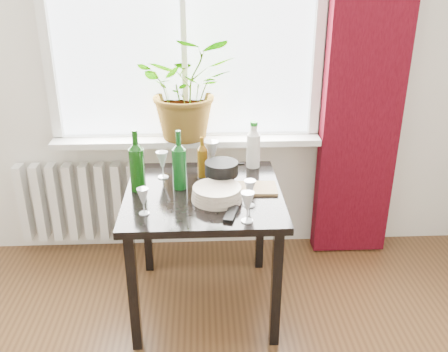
{
  "coord_description": "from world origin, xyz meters",
  "views": [
    {
      "loc": [
        0.1,
        -0.91,
        1.92
      ],
      "look_at": [
        0.21,
        1.55,
        0.83
      ],
      "focal_mm": 40.0,
      "sensor_mm": 36.0,
      "label": 1
    }
  ],
  "objects_px": {
    "wineglass_far_right": "(250,193)",
    "tv_remote": "(231,214)",
    "wineglass_front_right": "(247,207)",
    "cutting_board": "(252,188)",
    "wine_bottle_left": "(137,160)",
    "wineglass_front_left": "(143,201)",
    "cleaning_bottle": "(253,144)",
    "wineglass_back_left": "(163,165)",
    "fondue_pot": "(222,174)",
    "wineglass_back_center": "(212,157)",
    "bottle_amber": "(202,157)",
    "wine_bottle_right": "(179,159)",
    "table": "(204,207)",
    "radiator": "(79,202)",
    "plate_stack": "(217,193)",
    "potted_plant": "(188,88)"
  },
  "relations": [
    {
      "from": "table",
      "to": "bottle_amber",
      "type": "bearing_deg",
      "value": 90.4
    },
    {
      "from": "table",
      "to": "wineglass_far_right",
      "type": "distance_m",
      "value": 0.34
    },
    {
      "from": "wineglass_far_right",
      "to": "wineglass_front_left",
      "type": "relative_size",
      "value": 1.03
    },
    {
      "from": "wine_bottle_right",
      "to": "wineglass_front_left",
      "type": "height_order",
      "value": "wine_bottle_right"
    },
    {
      "from": "table",
      "to": "cutting_board",
      "type": "xyz_separation_m",
      "value": [
        0.27,
        0.01,
        0.1
      ]
    },
    {
      "from": "wine_bottle_right",
      "to": "wineglass_back_left",
      "type": "xyz_separation_m",
      "value": [
        -0.1,
        0.14,
        -0.09
      ]
    },
    {
      "from": "wineglass_front_left",
      "to": "wine_bottle_left",
      "type": "bearing_deg",
      "value": 101.55
    },
    {
      "from": "bottle_amber",
      "to": "wineglass_far_right",
      "type": "bearing_deg",
      "value": -58.88
    },
    {
      "from": "radiator",
      "to": "cleaning_bottle",
      "type": "bearing_deg",
      "value": -14.0
    },
    {
      "from": "wineglass_far_right",
      "to": "tv_remote",
      "type": "relative_size",
      "value": 0.91
    },
    {
      "from": "wine_bottle_right",
      "to": "fondue_pot",
      "type": "xyz_separation_m",
      "value": [
        0.23,
        0.01,
        -0.1
      ]
    },
    {
      "from": "wine_bottle_left",
      "to": "bottle_amber",
      "type": "distance_m",
      "value": 0.4
    },
    {
      "from": "wineglass_back_center",
      "to": "cutting_board",
      "type": "bearing_deg",
      "value": -48.65
    },
    {
      "from": "wineglass_far_right",
      "to": "cutting_board",
      "type": "relative_size",
      "value": 0.55
    },
    {
      "from": "wineglass_front_right",
      "to": "cutting_board",
      "type": "distance_m",
      "value": 0.37
    },
    {
      "from": "wineglass_front_right",
      "to": "table",
      "type": "bearing_deg",
      "value": 121.28
    },
    {
      "from": "cleaning_bottle",
      "to": "fondue_pot",
      "type": "bearing_deg",
      "value": -126.74
    },
    {
      "from": "wine_bottle_left",
      "to": "wineglass_back_left",
      "type": "xyz_separation_m",
      "value": [
        0.12,
        0.16,
        -0.09
      ]
    },
    {
      "from": "wineglass_back_center",
      "to": "wineglass_front_right",
      "type": "bearing_deg",
      "value": -75.48
    },
    {
      "from": "table",
      "to": "cutting_board",
      "type": "distance_m",
      "value": 0.29
    },
    {
      "from": "fondue_pot",
      "to": "tv_remote",
      "type": "xyz_separation_m",
      "value": [
        0.03,
        -0.35,
        -0.06
      ]
    },
    {
      "from": "bottle_amber",
      "to": "fondue_pot",
      "type": "distance_m",
      "value": 0.18
    },
    {
      "from": "wine_bottle_left",
      "to": "cutting_board",
      "type": "distance_m",
      "value": 0.65
    },
    {
      "from": "potted_plant",
      "to": "cutting_board",
      "type": "relative_size",
      "value": 2.41
    },
    {
      "from": "fondue_pot",
      "to": "cleaning_bottle",
      "type": "bearing_deg",
      "value": 73.56
    },
    {
      "from": "wine_bottle_left",
      "to": "fondue_pot",
      "type": "bearing_deg",
      "value": 3.14
    },
    {
      "from": "wineglass_front_right",
      "to": "wineglass_front_left",
      "type": "xyz_separation_m",
      "value": [
        -0.51,
        0.1,
        -0.01
      ]
    },
    {
      "from": "radiator",
      "to": "table",
      "type": "bearing_deg",
      "value": -36.54
    },
    {
      "from": "radiator",
      "to": "bottle_amber",
      "type": "distance_m",
      "value": 1.06
    },
    {
      "from": "wineglass_back_left",
      "to": "fondue_pot",
      "type": "relative_size",
      "value": 0.77
    },
    {
      "from": "bottle_amber",
      "to": "wine_bottle_left",
      "type": "bearing_deg",
      "value": -154.63
    },
    {
      "from": "wineglass_back_center",
      "to": "wineglass_back_left",
      "type": "relative_size",
      "value": 1.24
    },
    {
      "from": "bottle_amber",
      "to": "wineglass_front_right",
      "type": "bearing_deg",
      "value": -69.26
    },
    {
      "from": "fondue_pot",
      "to": "tv_remote",
      "type": "height_order",
      "value": "fondue_pot"
    },
    {
      "from": "fondue_pot",
      "to": "potted_plant",
      "type": "bearing_deg",
      "value": 129.79
    },
    {
      "from": "potted_plant",
      "to": "bottle_amber",
      "type": "xyz_separation_m",
      "value": [
        0.08,
        -0.39,
        -0.31
      ]
    },
    {
      "from": "wineglass_front_right",
      "to": "tv_remote",
      "type": "relative_size",
      "value": 0.98
    },
    {
      "from": "wineglass_back_left",
      "to": "plate_stack",
      "type": "relative_size",
      "value": 0.6
    },
    {
      "from": "cutting_board",
      "to": "wineglass_back_left",
      "type": "bearing_deg",
      "value": 159.46
    },
    {
      "from": "cleaning_bottle",
      "to": "wineglass_front_right",
      "type": "distance_m",
      "value": 0.7
    },
    {
      "from": "wineglass_front_right",
      "to": "wineglass_front_left",
      "type": "height_order",
      "value": "wineglass_front_right"
    },
    {
      "from": "tv_remote",
      "to": "cleaning_bottle",
      "type": "bearing_deg",
      "value": 89.43
    },
    {
      "from": "wine_bottle_left",
      "to": "fondue_pot",
      "type": "height_order",
      "value": "wine_bottle_left"
    },
    {
      "from": "table",
      "to": "wineglass_back_left",
      "type": "height_order",
      "value": "wineglass_back_left"
    },
    {
      "from": "wine_bottle_left",
      "to": "bottle_amber",
      "type": "height_order",
      "value": "wine_bottle_left"
    },
    {
      "from": "cutting_board",
      "to": "wineglass_back_center",
      "type": "bearing_deg",
      "value": 131.35
    },
    {
      "from": "wineglass_front_right",
      "to": "wineglass_back_center",
      "type": "height_order",
      "value": "wineglass_back_center"
    },
    {
      "from": "bottle_amber",
      "to": "wineglass_front_right",
      "type": "distance_m",
      "value": 0.6
    },
    {
      "from": "radiator",
      "to": "wine_bottle_right",
      "type": "relative_size",
      "value": 2.37
    },
    {
      "from": "table",
      "to": "wineglass_front_left",
      "type": "height_order",
      "value": "wineglass_front_left"
    }
  ]
}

